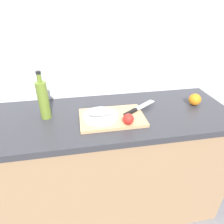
{
  "coord_description": "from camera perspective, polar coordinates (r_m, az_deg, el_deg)",
  "views": [
    {
      "loc": [
        0.01,
        -1.08,
        1.55
      ],
      "look_at": [
        0.19,
        -0.06,
        0.95
      ],
      "focal_mm": 31.48,
      "sensor_mm": 36.0,
      "label": 1
    }
  ],
  "objects": [
    {
      "name": "kitchen_counter",
      "position": [
        1.54,
        -7.68,
        -15.87
      ],
      "size": [
        2.0,
        0.6,
        0.9
      ],
      "color": "#9E7A56",
      "rests_on": "ground_plane"
    },
    {
      "name": "tomato_0",
      "position": [
        1.13,
        4.77,
        -2.04
      ],
      "size": [
        0.06,
        0.06,
        0.06
      ],
      "primitive_type": "sphere",
      "color": "red",
      "rests_on": "cutting_board"
    },
    {
      "name": "olive_oil_bottle",
      "position": [
        1.25,
        -19.31,
        3.42
      ],
      "size": [
        0.06,
        0.06,
        0.3
      ],
      "color": "olive",
      "rests_on": "kitchen_counter"
    },
    {
      "name": "fish_fillet",
      "position": [
        1.19,
        -3.4,
        -0.12
      ],
      "size": [
        0.16,
        0.07,
        0.04
      ],
      "primitive_type": "ellipsoid",
      "color": "#999E99",
      "rests_on": "white_plate"
    },
    {
      "name": "white_plate",
      "position": [
        1.2,
        -3.36,
        -1.17
      ],
      "size": [
        0.22,
        0.22,
        0.01
      ],
      "primitive_type": "cylinder",
      "color": "white",
      "rests_on": "cutting_board"
    },
    {
      "name": "cutting_board",
      "position": [
        1.22,
        -0.0,
        -1.63
      ],
      "size": [
        0.4,
        0.26,
        0.02
      ],
      "primitive_type": "cube",
      "color": "tan",
      "rests_on": "kitchen_counter"
    },
    {
      "name": "ground_plane",
      "position": [
        1.89,
        -6.68,
        -25.48
      ],
      "size": [
        12.0,
        12.0,
        0.0
      ],
      "primitive_type": "plane",
      "color": "slate"
    },
    {
      "name": "orange_0",
      "position": [
        1.49,
        22.91,
        3.36
      ],
      "size": [
        0.08,
        0.08,
        0.08
      ],
      "primitive_type": "sphere",
      "color": "orange",
      "rests_on": "kitchen_counter"
    },
    {
      "name": "back_wall",
      "position": [
        1.44,
        -10.72,
        17.43
      ],
      "size": [
        3.2,
        0.05,
        2.5
      ],
      "primitive_type": "cube",
      "color": "silver",
      "rests_on": "ground_plane"
    },
    {
      "name": "chef_knife",
      "position": [
        1.28,
        6.99,
        0.75
      ],
      "size": [
        0.26,
        0.19,
        0.02
      ],
      "rotation": [
        0.0,
        0.0,
        0.6
      ],
      "color": "silver",
      "rests_on": "cutting_board"
    }
  ]
}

